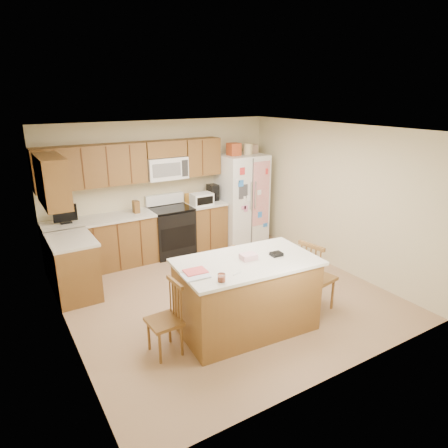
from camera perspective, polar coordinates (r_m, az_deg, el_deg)
ground at (r=6.28m, az=-0.05°, el=-9.94°), size 4.50×4.50×0.00m
room_shell at (r=5.75m, az=-0.06°, el=2.83°), size 4.60×4.60×2.52m
cabinetry at (r=7.10m, az=-14.48°, el=0.83°), size 3.36×1.56×2.15m
stove at (r=7.68m, az=-7.57°, el=-0.88°), size 0.76×0.65×1.13m
refrigerator at (r=8.22m, az=2.54°, el=3.80°), size 0.90×0.79×2.04m
island at (r=5.24m, az=3.20°, el=-10.04°), size 1.84×1.15×1.06m
windsor_chair_left at (r=4.86m, az=-8.28°, el=-13.45°), size 0.39×0.41×0.91m
windsor_chair_back at (r=5.84m, az=-0.65°, el=-7.59°), size 0.49×0.48×0.90m
windsor_chair_right at (r=5.83m, az=12.94°, el=-7.46°), size 0.49×0.51×1.03m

